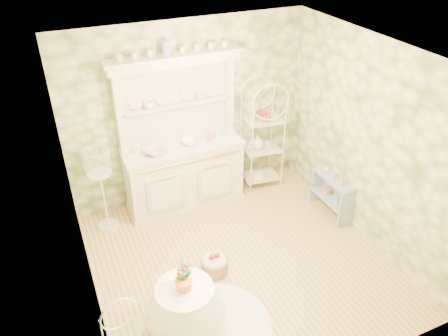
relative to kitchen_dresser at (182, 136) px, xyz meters
name	(u,v)px	position (x,y,z in m)	size (l,w,h in m)	color
floor	(240,261)	(0.20, -1.52, -1.15)	(3.60, 3.60, 0.00)	tan
ceiling	(245,58)	(0.20, -1.52, 1.56)	(3.60, 3.60, 0.00)	white
wall_left	(79,214)	(-1.60, -1.52, 0.21)	(3.60, 3.60, 0.00)	beige
wall_right	(368,144)	(2.00, -1.52, 0.21)	(3.60, 3.60, 0.00)	beige
wall_back	(188,113)	(0.20, 0.28, 0.21)	(3.60, 3.60, 0.00)	beige
wall_front	(338,284)	(0.20, -3.32, 0.21)	(3.60, 3.60, 0.00)	beige
kitchen_dresser	(182,136)	(0.00, 0.00, 0.00)	(1.87, 0.61, 2.29)	silver
bakers_rack	(262,139)	(1.30, -0.01, -0.31)	(0.52, 0.37, 1.66)	white
side_shelf	(332,196)	(1.88, -1.13, -0.84)	(0.26, 0.71, 0.61)	#8B9EBC
round_table	(186,315)	(-0.80, -2.30, -0.82)	(0.59, 0.59, 0.65)	white
birdcage_stand	(102,184)	(-1.21, -0.12, -0.41)	(0.35, 0.35, 1.46)	white
floor_basket	(214,265)	(-0.17, -1.55, -1.03)	(0.35, 0.35, 0.23)	#8D6B4A
lace_rug	(215,326)	(-0.48, -2.32, -1.14)	(1.26, 1.26, 0.01)	white
bowl_floral	(155,153)	(-0.42, -0.08, -0.13)	(0.31, 0.31, 0.08)	white
bowl_white	(190,143)	(0.10, -0.01, -0.13)	(0.23, 0.23, 0.07)	white
cup_left	(149,107)	(-0.40, 0.16, 0.47)	(0.13, 0.13, 0.10)	white
cup_right	(200,98)	(0.34, 0.14, 0.47)	(0.11, 0.11, 0.10)	white
potted_geranium	(185,277)	(-0.78, -2.28, -0.30)	(0.17, 0.12, 0.32)	#3F7238
bottle_amber	(342,180)	(1.87, -1.30, -0.46)	(0.07, 0.07, 0.17)	#BF7449
bottle_blue	(334,176)	(1.88, -1.12, -0.49)	(0.05, 0.05, 0.11)	#7C8FB9
bottle_glass	(326,170)	(1.87, -0.94, -0.50)	(0.07, 0.07, 0.09)	silver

